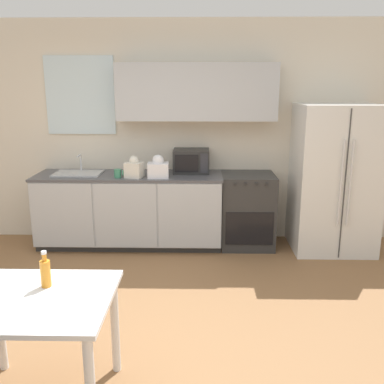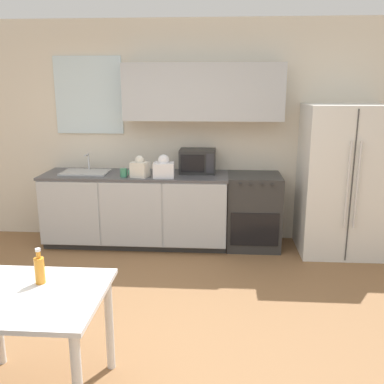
{
  "view_description": "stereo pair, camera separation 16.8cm",
  "coord_description": "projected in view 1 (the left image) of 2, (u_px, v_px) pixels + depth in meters",
  "views": [
    {
      "loc": [
        0.5,
        -2.92,
        1.94
      ],
      "look_at": [
        0.43,
        0.6,
        1.05
      ],
      "focal_mm": 40.0,
      "sensor_mm": 36.0,
      "label": 1
    },
    {
      "loc": [
        0.67,
        -2.91,
        1.94
      ],
      "look_at": [
        0.43,
        0.6,
        1.05
      ],
      "focal_mm": 40.0,
      "sensor_mm": 36.0,
      "label": 2
    }
  ],
  "objects": [
    {
      "name": "oven_range",
      "position": [
        247.0,
        210.0,
        5.22
      ],
      "size": [
        0.63,
        0.62,
        0.89
      ],
      "color": "#2D2D2D",
      "rests_on": "ground_plane"
    },
    {
      "name": "microwave",
      "position": [
        191.0,
        161.0,
        5.19
      ],
      "size": [
        0.43,
        0.34,
        0.28
      ],
      "color": "#282828",
      "rests_on": "kitchen_counter"
    },
    {
      "name": "grocery_bag_1",
      "position": [
        134.0,
        168.0,
        4.91
      ],
      "size": [
        0.23,
        0.21,
        0.25
      ],
      "rotation": [
        0.0,
        0.0,
        -0.28
      ],
      "color": "silver",
      "rests_on": "kitchen_counter"
    },
    {
      "name": "kitchen_counter",
      "position": [
        130.0,
        210.0,
        5.22
      ],
      "size": [
        2.23,
        0.67,
        0.89
      ],
      "color": "#333333",
      "rests_on": "ground_plane"
    },
    {
      "name": "coffee_mug",
      "position": [
        118.0,
        173.0,
        4.92
      ],
      "size": [
        0.11,
        0.08,
        0.1
      ],
      "color": "#3F8C66",
      "rests_on": "kitchen_counter"
    },
    {
      "name": "grocery_bag_0",
      "position": [
        158.0,
        168.0,
        4.92
      ],
      "size": [
        0.25,
        0.22,
        0.26
      ],
      "rotation": [
        0.0,
        0.0,
        0.06
      ],
      "color": "white",
      "rests_on": "kitchen_counter"
    },
    {
      "name": "refrigerator",
      "position": [
        334.0,
        179.0,
        5.02
      ],
      "size": [
        0.93,
        0.8,
        1.72
      ],
      "color": "silver",
      "rests_on": "ground_plane"
    },
    {
      "name": "wall_back",
      "position": [
        165.0,
        126.0,
        5.28
      ],
      "size": [
        12.0,
        0.38,
        2.7
      ],
      "color": "beige",
      "rests_on": "ground_plane"
    },
    {
      "name": "ground_plane",
      "position": [
        135.0,
        342.0,
        3.31
      ],
      "size": [
        12.0,
        12.0,
        0.0
      ],
      "primitive_type": "plane",
      "color": "olive"
    },
    {
      "name": "kitchen_sink",
      "position": [
        78.0,
        173.0,
        5.13
      ],
      "size": [
        0.56,
        0.38,
        0.22
      ],
      "color": "#B7BABC",
      "rests_on": "kitchen_counter"
    },
    {
      "name": "dining_table",
      "position": [
        35.0,
        316.0,
        2.53
      ],
      "size": [
        0.91,
        0.78,
        0.73
      ],
      "color": "white",
      "rests_on": "ground_plane"
    },
    {
      "name": "drink_bottle",
      "position": [
        46.0,
        272.0,
        2.62
      ],
      "size": [
        0.06,
        0.06,
        0.23
      ],
      "color": "orange",
      "rests_on": "dining_table"
    }
  ]
}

